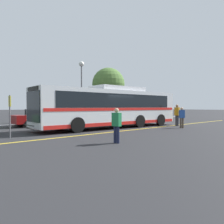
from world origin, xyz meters
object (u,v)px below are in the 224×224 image
at_px(pedestrian_0, 117,123).
at_px(bus_stop_sign, 10,111).
at_px(pedestrian_2, 182,116).
at_px(tree_1, 108,84).
at_px(transit_bus, 112,107).
at_px(parked_car_2, 94,117).
at_px(pedestrian_1, 177,113).
at_px(street_lamp, 82,75).
at_px(parked_car_1, 41,118).

height_order(pedestrian_0, bus_stop_sign, bus_stop_sign).
xyz_separation_m(pedestrian_2, bus_stop_sign, (-11.70, 3.29, 0.53)).
bearing_deg(tree_1, pedestrian_0, -130.43).
bearing_deg(transit_bus, parked_car_2, -17.85).
bearing_deg(pedestrian_1, pedestrian_2, 131.31).
distance_m(street_lamp, tree_1, 8.25).
relative_size(pedestrian_1, tree_1, 0.25).
relative_size(pedestrian_0, bus_stop_sign, 0.70).
bearing_deg(pedestrian_2, transit_bus, -4.85).
relative_size(parked_car_2, pedestrian_0, 2.46).
height_order(transit_bus, pedestrian_2, transit_bus).
bearing_deg(parked_car_2, pedestrian_1, 28.27).
relative_size(parked_car_2, pedestrian_1, 2.13).
distance_m(pedestrian_2, bus_stop_sign, 12.16).
bearing_deg(street_lamp, parked_car_2, -99.12).
distance_m(bus_stop_sign, tree_1, 21.40).
bearing_deg(pedestrian_1, pedestrian_0, 107.00).
bearing_deg(pedestrian_0, pedestrian_2, 95.57).
bearing_deg(tree_1, street_lamp, -152.63).
relative_size(pedestrian_0, tree_1, 0.22).
bearing_deg(pedestrian_2, pedestrian_1, -98.76).
height_order(pedestrian_1, bus_stop_sign, bus_stop_sign).
distance_m(parked_car_2, pedestrian_1, 7.99).
height_order(pedestrian_1, pedestrian_2, pedestrian_1).
bearing_deg(parked_car_1, pedestrian_1, 48.85).
distance_m(pedestrian_1, bus_stop_sign, 13.41).
bearing_deg(pedestrian_2, tree_1, -70.40).
height_order(pedestrian_2, bus_stop_sign, bus_stop_sign).
xyz_separation_m(transit_bus, street_lamp, (2.25, 7.53, 3.51)).
distance_m(parked_car_2, pedestrian_2, 8.72).
relative_size(parked_car_1, street_lamp, 0.69).
xyz_separation_m(parked_car_1, bus_stop_sign, (-4.27, -5.72, 0.71)).
relative_size(bus_stop_sign, tree_1, 0.31).
distance_m(pedestrian_0, tree_1, 22.51).
bearing_deg(street_lamp, pedestrian_2, -82.09).
xyz_separation_m(parked_car_1, street_lamp, (5.84, 2.37, 4.44)).
relative_size(transit_bus, pedestrian_2, 7.92).
xyz_separation_m(bus_stop_sign, tree_1, (17.44, 11.89, 3.52)).
xyz_separation_m(parked_car_1, pedestrian_0, (-1.19, -10.69, 0.17)).
xyz_separation_m(transit_bus, bus_stop_sign, (-7.86, -0.57, -0.23)).
distance_m(pedestrian_0, street_lamp, 15.44).
xyz_separation_m(pedestrian_1, tree_1, (4.17, 13.82, 3.90)).
relative_size(transit_bus, parked_car_2, 3.25).
distance_m(parked_car_2, tree_1, 11.16).
height_order(parked_car_2, pedestrian_1, pedestrian_1).
bearing_deg(pedestrian_0, parked_car_2, 141.66).
xyz_separation_m(parked_car_2, pedestrian_0, (-6.56, -10.14, 0.26)).
distance_m(parked_car_1, pedestrian_0, 10.76).
relative_size(parked_car_2, street_lamp, 0.59).
xyz_separation_m(pedestrian_0, pedestrian_2, (8.61, 1.68, 0.01)).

